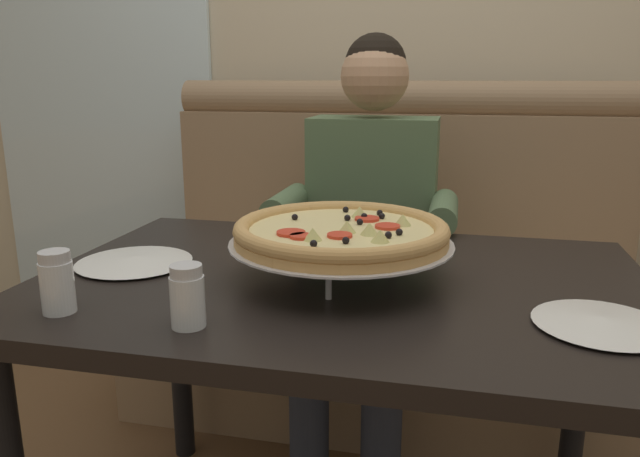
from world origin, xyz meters
TOP-DOWN VIEW (x-y plane):
  - back_wall_with_window at (0.00, 1.46)m, footprint 6.00×0.12m
  - window_panel at (-1.41, 1.39)m, footprint 1.10×0.02m
  - booth_bench at (0.00, 0.89)m, footprint 1.72×0.78m
  - dining_table at (0.00, 0.00)m, footprint 1.26×0.85m
  - diner_main at (-0.04, 0.63)m, footprint 0.54×0.64m
  - pizza at (-0.00, -0.01)m, footprint 0.46×0.46m
  - shaker_pepper_flakes at (-0.45, -0.30)m, footprint 0.06×0.06m
  - shaker_oregano at (-0.20, -0.31)m, footprint 0.06×0.06m
  - plate_near_left at (0.47, -0.15)m, footprint 0.23×0.23m
  - plate_near_right at (-0.47, -0.01)m, footprint 0.26×0.26m

SIDE VIEW (x-z plane):
  - booth_bench at x=0.00m, z-range -0.17..0.96m
  - dining_table at x=0.00m, z-range 0.28..1.01m
  - diner_main at x=-0.04m, z-range 0.07..1.35m
  - plate_near_left at x=0.47m, z-range 0.74..0.76m
  - plate_near_right at x=-0.47m, z-range 0.74..0.76m
  - shaker_oregano at x=-0.20m, z-range 0.73..0.84m
  - shaker_pepper_flakes at x=-0.45m, z-range 0.73..0.84m
  - pizza at x=0.00m, z-range 0.77..0.90m
  - back_wall_with_window at x=0.00m, z-range 0.00..2.80m
  - window_panel at x=-1.41m, z-range 0.00..2.80m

